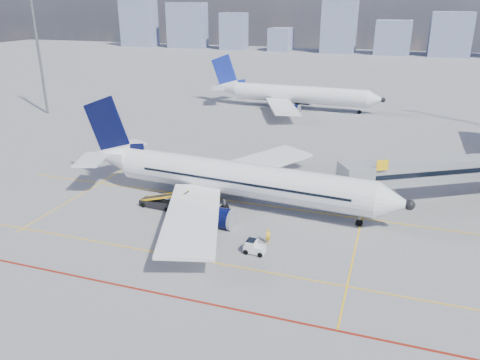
# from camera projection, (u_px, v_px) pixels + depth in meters

# --- Properties ---
(ground) EXTENTS (420.00, 420.00, 0.00)m
(ground) POSITION_uv_depth(u_px,v_px,m) (218.00, 231.00, 49.04)
(ground) COLOR gray
(ground) RESTS_ON ground
(apron_markings) EXTENTS (90.00, 35.12, 0.01)m
(apron_markings) POSITION_uv_depth(u_px,v_px,m) (198.00, 248.00, 45.75)
(apron_markings) COLOR #FBB70D
(apron_markings) RESTS_ON ground
(jet_bridge) EXTENTS (23.55, 15.78, 6.30)m
(jet_bridge) POSITION_uv_depth(u_px,v_px,m) (453.00, 171.00, 55.62)
(jet_bridge) COLOR gray
(jet_bridge) RESTS_ON ground
(floodlight_mast_nw) EXTENTS (3.20, 0.61, 25.45)m
(floodlight_mast_nw) POSITION_uv_depth(u_px,v_px,m) (38.00, 48.00, 96.04)
(floodlight_mast_nw) COLOR slate
(floodlight_mast_nw) RESTS_ON ground
(distant_skyline) EXTENTS (250.45, 15.87, 30.92)m
(distant_skyline) POSITION_uv_depth(u_px,v_px,m) (401.00, 28.00, 208.78)
(distant_skyline) COLOR #7580A2
(distant_skyline) RESTS_ON ground
(main_aircraft) EXTENTS (41.00, 35.69, 11.97)m
(main_aircraft) POSITION_uv_depth(u_px,v_px,m) (228.00, 178.00, 54.82)
(main_aircraft) COLOR white
(main_aircraft) RESTS_ON ground
(second_aircraft) EXTENTS (39.63, 34.52, 11.55)m
(second_aircraft) POSITION_uv_depth(u_px,v_px,m) (292.00, 94.00, 104.25)
(second_aircraft) COLOR white
(second_aircraft) RESTS_ON ground
(baggage_tug) EXTENTS (2.03, 1.28, 1.38)m
(baggage_tug) POSITION_uv_depth(u_px,v_px,m) (254.00, 247.00, 44.57)
(baggage_tug) COLOR white
(baggage_tug) RESTS_ON ground
(cargo_dolly) EXTENTS (4.25, 2.63, 2.17)m
(cargo_dolly) POSITION_uv_depth(u_px,v_px,m) (194.00, 222.00, 48.49)
(cargo_dolly) COLOR black
(cargo_dolly) RESTS_ON ground
(belt_loader) EXTENTS (6.28, 2.00, 2.53)m
(belt_loader) POSITION_uv_depth(u_px,v_px,m) (159.00, 202.00, 54.51)
(belt_loader) COLOR black
(belt_loader) RESTS_ON ground
(ramp_worker) EXTENTS (0.64, 0.67, 1.54)m
(ramp_worker) POSITION_uv_depth(u_px,v_px,m) (268.00, 236.00, 46.42)
(ramp_worker) COLOR yellow
(ramp_worker) RESTS_ON ground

